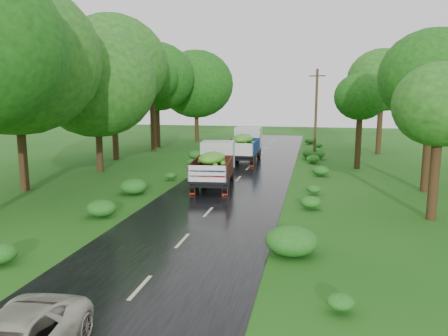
# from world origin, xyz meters

# --- Properties ---
(ground) EXTENTS (120.00, 120.00, 0.00)m
(ground) POSITION_xyz_m (0.00, 0.00, 0.00)
(ground) COLOR #12470F
(ground) RESTS_ON ground
(road) EXTENTS (6.50, 80.00, 0.02)m
(road) POSITION_xyz_m (0.00, 5.00, 0.01)
(road) COLOR black
(road) RESTS_ON ground
(road_lines) EXTENTS (0.12, 69.60, 0.00)m
(road_lines) POSITION_xyz_m (0.00, 6.00, 0.02)
(road_lines) COLOR #BFB78C
(road_lines) RESTS_ON road
(truck_near) EXTENTS (2.60, 5.92, 2.41)m
(truck_near) POSITION_xyz_m (-1.04, 13.80, 1.37)
(truck_near) COLOR black
(truck_near) RESTS_ON ground
(truck_far) EXTENTS (2.23, 6.11, 2.56)m
(truck_far) POSITION_xyz_m (-0.74, 23.31, 1.45)
(truck_far) COLOR black
(truck_far) RESTS_ON ground
(utility_pole) EXTENTS (1.25, 0.37, 7.23)m
(utility_pole) POSITION_xyz_m (4.68, 24.75, 3.72)
(utility_pole) COLOR #382616
(utility_pole) RESTS_ON ground
(trees_left) EXTENTS (7.06, 35.04, 9.47)m
(trees_left) POSITION_xyz_m (-10.16, 20.36, 6.82)
(trees_left) COLOR black
(trees_left) RESTS_ON ground
(trees_right) EXTENTS (6.02, 24.06, 8.04)m
(trees_right) POSITION_xyz_m (9.86, 19.93, 5.78)
(trees_right) COLOR black
(trees_right) RESTS_ON ground
(shrubs) EXTENTS (11.90, 44.00, 0.70)m
(shrubs) POSITION_xyz_m (0.00, 14.00, 0.35)
(shrubs) COLOR #145619
(shrubs) RESTS_ON ground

